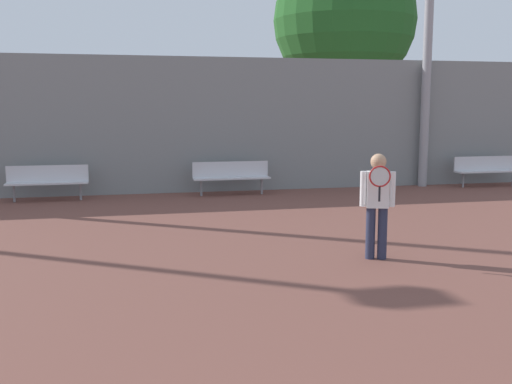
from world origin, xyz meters
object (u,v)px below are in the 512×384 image
at_px(bench_courtside_far, 487,168).
at_px(bench_by_gate, 48,179).
at_px(tennis_player, 377,200).
at_px(bench_adjacent_court, 231,174).
at_px(tree_green_tall, 344,21).

height_order(bench_courtside_far, bench_by_gate, same).
distance_m(tennis_player, bench_adjacent_court, 7.09).
distance_m(bench_courtside_far, bench_by_gate, 12.04).
bearing_deg(bench_courtside_far, tennis_player, -133.02).
distance_m(bench_adjacent_court, bench_by_gate, 4.55).
bearing_deg(tree_green_tall, tennis_player, -108.76).
relative_size(bench_courtside_far, tree_green_tall, 0.25).
bearing_deg(bench_courtside_far, bench_adjacent_court, 180.00).
bearing_deg(tennis_player, bench_courtside_far, 65.94).
relative_size(tennis_player, bench_courtside_far, 0.80).
bearing_deg(tennis_player, tree_green_tall, 90.19).
bearing_deg(bench_adjacent_court, tennis_player, -82.39).
height_order(bench_adjacent_court, tree_green_tall, tree_green_tall).
bearing_deg(bench_adjacent_court, bench_courtside_far, -0.00).
xyz_separation_m(bench_by_gate, tree_green_tall, (10.11, 6.59, 4.91)).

